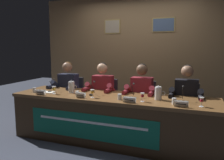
{
  "coord_description": "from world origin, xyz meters",
  "views": [
    {
      "loc": [
        1.22,
        -3.24,
        1.48
      ],
      "look_at": [
        0.0,
        0.0,
        0.99
      ],
      "focal_mm": 35.94,
      "sensor_mm": 36.0,
      "label": 1
    }
  ],
  "objects_px": {
    "chair_center_right": "(143,107)",
    "panelist_center_right": "(141,94)",
    "juice_glass_center_left": "(92,92)",
    "juice_glass_far_right": "(202,100)",
    "nameplate_far_right": "(181,104)",
    "water_pitcher_left_side": "(72,87)",
    "nameplate_far_left": "(40,92)",
    "chair_center_left": "(105,104)",
    "water_cup_far_right": "(174,101)",
    "nameplate_center_left": "(81,95)",
    "water_cup_center_left": "(77,94)",
    "document_stack_far_left": "(48,92)",
    "conference_table": "(109,112)",
    "chair_far_right": "(186,111)",
    "nameplate_center_right": "(129,100)",
    "microphone_far_right": "(183,96)",
    "water_cup_far_left": "(34,90)",
    "panelist_far_right": "(186,97)",
    "microphone_far_left": "(51,87)",
    "chair_far_left": "(72,100)",
    "microphone_center_left": "(92,90)",
    "water_cup_center_right": "(120,97)",
    "water_pitcher_right_side": "(158,93)",
    "juice_glass_far_left": "(54,89)",
    "juice_glass_center_right": "(142,96)",
    "panelist_far_left": "(66,89)",
    "panelist_center_left": "(101,91)",
    "microphone_center_right": "(132,93)"
  },
  "relations": [
    {
      "from": "nameplate_center_left",
      "to": "microphone_far_left",
      "type": "bearing_deg",
      "value": 161.26
    },
    {
      "from": "chair_center_left",
      "to": "chair_center_right",
      "type": "distance_m",
      "value": 0.73
    },
    {
      "from": "nameplate_center_left",
      "to": "water_cup_far_right",
      "type": "relative_size",
      "value": 1.81
    },
    {
      "from": "nameplate_far_right",
      "to": "water_pitcher_right_side",
      "type": "distance_m",
      "value": 0.46
    },
    {
      "from": "juice_glass_center_left",
      "to": "panelist_far_right",
      "type": "relative_size",
      "value": 0.1
    },
    {
      "from": "microphone_center_left",
      "to": "panelist_center_right",
      "type": "height_order",
      "value": "panelist_center_right"
    },
    {
      "from": "document_stack_far_left",
      "to": "chair_far_left",
      "type": "bearing_deg",
      "value": 89.74
    },
    {
      "from": "nameplate_center_right",
      "to": "nameplate_far_right",
      "type": "xyz_separation_m",
      "value": [
        0.68,
        0.02,
        -0.0
      ]
    },
    {
      "from": "nameplate_far_right",
      "to": "microphone_far_right",
      "type": "bearing_deg",
      "value": 90.41
    },
    {
      "from": "panelist_far_left",
      "to": "nameplate_center_left",
      "type": "bearing_deg",
      "value": -45.49
    },
    {
      "from": "nameplate_far_right",
      "to": "chair_center_left",
      "type": "bearing_deg",
      "value": 147.07
    },
    {
      "from": "juice_glass_center_left",
      "to": "chair_far_right",
      "type": "distance_m",
      "value": 1.62
    },
    {
      "from": "chair_far_left",
      "to": "water_cup_far_left",
      "type": "xyz_separation_m",
      "value": [
        -0.22,
        -0.83,
        0.34
      ]
    },
    {
      "from": "water_cup_far_right",
      "to": "microphone_far_right",
      "type": "relative_size",
      "value": 0.39
    },
    {
      "from": "panelist_center_right",
      "to": "water_cup_center_right",
      "type": "xyz_separation_m",
      "value": [
        -0.16,
        -0.63,
        0.07
      ]
    },
    {
      "from": "microphone_center_left",
      "to": "microphone_far_left",
      "type": "bearing_deg",
      "value": -179.37
    },
    {
      "from": "juice_glass_far_right",
      "to": "water_pitcher_right_side",
      "type": "xyz_separation_m",
      "value": [
        -0.58,
        0.2,
        0.01
      ]
    },
    {
      "from": "nameplate_center_right",
      "to": "document_stack_far_left",
      "type": "relative_size",
      "value": 0.81
    },
    {
      "from": "chair_center_right",
      "to": "panelist_center_right",
      "type": "bearing_deg",
      "value": -90.0
    },
    {
      "from": "water_cup_center_left",
      "to": "water_pitcher_left_side",
      "type": "height_order",
      "value": "water_pitcher_left_side"
    },
    {
      "from": "nameplate_center_left",
      "to": "water_pitcher_right_side",
      "type": "xyz_separation_m",
      "value": [
        1.12,
        0.29,
        0.05
      ]
    },
    {
      "from": "conference_table",
      "to": "panelist_center_right",
      "type": "relative_size",
      "value": 2.63
    },
    {
      "from": "conference_table",
      "to": "water_cup_far_right",
      "type": "relative_size",
      "value": 37.84
    },
    {
      "from": "nameplate_center_right",
      "to": "microphone_far_right",
      "type": "relative_size",
      "value": 0.83
    },
    {
      "from": "nameplate_far_left",
      "to": "chair_center_left",
      "type": "xyz_separation_m",
      "value": [
        0.74,
        0.95,
        -0.34
      ]
    },
    {
      "from": "panelist_center_left",
      "to": "juice_glass_center_left",
      "type": "height_order",
      "value": "panelist_center_left"
    },
    {
      "from": "nameplate_center_left",
      "to": "chair_center_right",
      "type": "bearing_deg",
      "value": 50.25
    },
    {
      "from": "nameplate_center_right",
      "to": "conference_table",
      "type": "bearing_deg",
      "value": 149.96
    },
    {
      "from": "panelist_far_left",
      "to": "microphone_center_right",
      "type": "distance_m",
      "value": 1.5
    },
    {
      "from": "chair_far_left",
      "to": "chair_center_left",
      "type": "distance_m",
      "value": 0.73
    },
    {
      "from": "microphone_far_left",
      "to": "chair_center_right",
      "type": "xyz_separation_m",
      "value": [
        1.46,
        0.67,
        -0.38
      ]
    },
    {
      "from": "water_cup_far_left",
      "to": "water_cup_far_right",
      "type": "xyz_separation_m",
      "value": [
        2.28,
        0.01,
        0.0
      ]
    },
    {
      "from": "juice_glass_far_left",
      "to": "document_stack_far_left",
      "type": "distance_m",
      "value": 0.19
    },
    {
      "from": "juice_glass_center_left",
      "to": "juice_glass_far_right",
      "type": "xyz_separation_m",
      "value": [
        1.54,
        0.01,
        0.0
      ]
    },
    {
      "from": "chair_far_left",
      "to": "juice_glass_center_right",
      "type": "relative_size",
      "value": 7.21
    },
    {
      "from": "chair_center_left",
      "to": "microphone_far_right",
      "type": "bearing_deg",
      "value": -23.7
    },
    {
      "from": "panelist_center_right",
      "to": "chair_far_right",
      "type": "distance_m",
      "value": 0.8
    },
    {
      "from": "nameplate_far_right",
      "to": "water_pitcher_left_side",
      "type": "bearing_deg",
      "value": 170.27
    },
    {
      "from": "nameplate_far_left",
      "to": "water_cup_center_left",
      "type": "height_order",
      "value": "water_cup_center_left"
    },
    {
      "from": "microphone_far_right",
      "to": "juice_glass_far_right",
      "type": "bearing_deg",
      "value": -39.31
    },
    {
      "from": "panelist_center_left",
      "to": "nameplate_center_right",
      "type": "bearing_deg",
      "value": -44.86
    },
    {
      "from": "document_stack_far_left",
      "to": "juice_glass_far_right",
      "type": "bearing_deg",
      "value": -1.63
    },
    {
      "from": "nameplate_far_left",
      "to": "water_pitcher_left_side",
      "type": "height_order",
      "value": "water_pitcher_left_side"
    },
    {
      "from": "microphone_far_left",
      "to": "microphone_far_right",
      "type": "relative_size",
      "value": 1.0
    },
    {
      "from": "microphone_center_left",
      "to": "panelist_center_right",
      "type": "distance_m",
      "value": 0.83
    },
    {
      "from": "juice_glass_far_right",
      "to": "water_pitcher_right_side",
      "type": "relative_size",
      "value": 0.59
    },
    {
      "from": "chair_center_right",
      "to": "nameplate_far_right",
      "type": "bearing_deg",
      "value": -52.91
    },
    {
      "from": "water_cup_far_left",
      "to": "panelist_far_right",
      "type": "height_order",
      "value": "panelist_far_right"
    },
    {
      "from": "chair_center_right",
      "to": "water_cup_far_right",
      "type": "distance_m",
      "value": 1.07
    },
    {
      "from": "chair_center_left",
      "to": "nameplate_center_left",
      "type": "xyz_separation_m",
      "value": [
        -0.03,
        -0.91,
        0.34
      ]
    }
  ]
}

